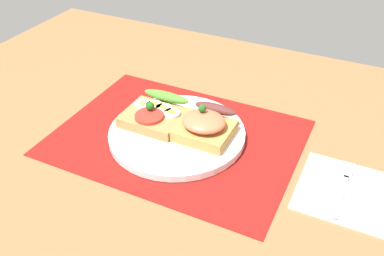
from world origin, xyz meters
TOP-DOWN VIEW (x-y plane):
  - ground_plane at (0.00, 0.00)cm, footprint 120.00×90.00cm
  - placemat at (0.00, 0.00)cm, footprint 43.04×32.05cm
  - plate at (0.00, 0.00)cm, footprint 24.55×24.55cm
  - sandwich_egg_tomato at (-5.08, 1.28)cm, footprint 10.71×10.51cm
  - sandwich_salmon at (5.02, 1.18)cm, footprint 9.44×10.06cm
  - napkin at (29.70, -1.21)cm, footprint 13.69×14.31cm
  - fork at (29.51, -0.89)cm, footprint 1.62×13.46cm

SIDE VIEW (x-z plane):
  - ground_plane at x=0.00cm, z-range -3.20..0.00cm
  - placemat at x=0.00cm, z-range 0.00..0.30cm
  - napkin at x=29.70cm, z-range 0.00..0.60cm
  - fork at x=29.51cm, z-range 0.60..0.92cm
  - plate at x=0.00cm, z-range 0.30..1.61cm
  - sandwich_egg_tomato at x=-5.08cm, z-range 0.98..5.08cm
  - sandwich_salmon at x=5.02cm, z-range 0.79..6.58cm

